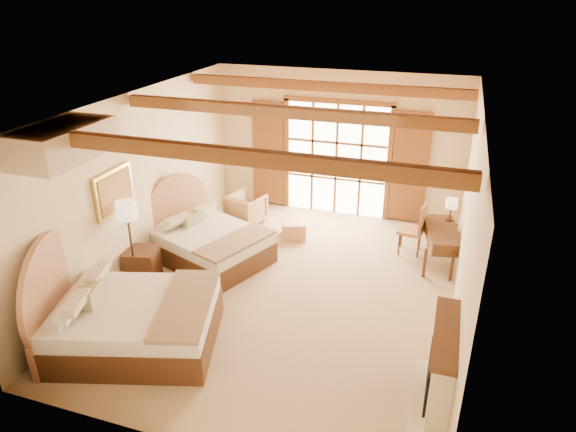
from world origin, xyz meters
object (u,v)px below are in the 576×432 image
at_px(bed_far, 204,240).
at_px(desk, 441,245).
at_px(armchair, 246,209).
at_px(bed_near, 123,315).
at_px(nightstand, 143,266).

height_order(bed_far, desk, bed_far).
distance_m(armchair, desk, 4.17).
xyz_separation_m(bed_near, nightstand, (-0.68, 1.53, -0.15)).
distance_m(bed_far, nightstand, 1.26).
height_order(nightstand, armchair, armchair).
height_order(armchair, desk, desk).
height_order(bed_far, nightstand, bed_far).
distance_m(nightstand, armchair, 2.93).
height_order(bed_near, nightstand, bed_near).
xyz_separation_m(nightstand, desk, (4.92, 2.33, 0.06)).
xyz_separation_m(bed_near, desk, (4.24, 3.86, -0.08)).
bearing_deg(armchair, nightstand, 90.60).
xyz_separation_m(bed_far, armchair, (0.13, 1.75, -0.07)).
relative_size(bed_far, desk, 1.82).
bearing_deg(bed_far, nightstand, -99.86).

